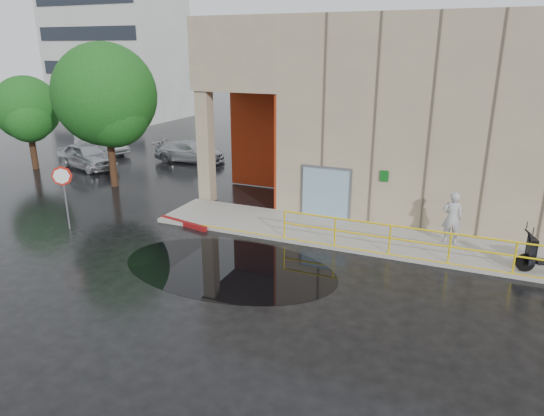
{
  "coord_description": "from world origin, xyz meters",
  "views": [
    {
      "loc": [
        5.52,
        -12.29,
        6.76
      ],
      "look_at": [
        -0.93,
        3.0,
        1.26
      ],
      "focal_mm": 32.0,
      "sensor_mm": 36.0,
      "label": 1
    }
  ],
  "objects_px": {
    "stop_sign": "(63,184)",
    "tree_near": "(107,99)",
    "tree_far": "(27,111)",
    "person": "(452,218)",
    "car_a": "(87,156)",
    "red_curb": "(183,223)",
    "car_b": "(101,142)",
    "car_c": "(190,151)"
  },
  "relations": [
    {
      "from": "tree_near",
      "to": "car_b",
      "type": "bearing_deg",
      "value": 135.76
    },
    {
      "from": "red_curb",
      "to": "tree_far",
      "type": "height_order",
      "value": "tree_far"
    },
    {
      "from": "person",
      "to": "tree_near",
      "type": "relative_size",
      "value": 0.27
    },
    {
      "from": "stop_sign",
      "to": "tree_near",
      "type": "xyz_separation_m",
      "value": [
        -2.43,
        5.68,
        2.55
      ]
    },
    {
      "from": "person",
      "to": "car_a",
      "type": "distance_m",
      "value": 20.91
    },
    {
      "from": "car_b",
      "to": "tree_far",
      "type": "bearing_deg",
      "value": -163.65
    },
    {
      "from": "red_curb",
      "to": "person",
      "type": "bearing_deg",
      "value": 10.39
    },
    {
      "from": "person",
      "to": "red_curb",
      "type": "xyz_separation_m",
      "value": [
        -9.95,
        -1.83,
        -1.0
      ]
    },
    {
      "from": "car_b",
      "to": "car_c",
      "type": "relative_size",
      "value": 1.03
    },
    {
      "from": "person",
      "to": "red_curb",
      "type": "height_order",
      "value": "person"
    },
    {
      "from": "car_a",
      "to": "car_c",
      "type": "relative_size",
      "value": 0.98
    },
    {
      "from": "stop_sign",
      "to": "car_a",
      "type": "height_order",
      "value": "stop_sign"
    },
    {
      "from": "car_a",
      "to": "tree_far",
      "type": "distance_m",
      "value": 3.95
    },
    {
      "from": "person",
      "to": "tree_far",
      "type": "distance_m",
      "value": 23.35
    },
    {
      "from": "stop_sign",
      "to": "person",
      "type": "bearing_deg",
      "value": 2.62
    },
    {
      "from": "person",
      "to": "tree_far",
      "type": "xyz_separation_m",
      "value": [
        -23.07,
        2.86,
        2.27
      ]
    },
    {
      "from": "red_curb",
      "to": "stop_sign",
      "type": "bearing_deg",
      "value": -151.75
    },
    {
      "from": "person",
      "to": "stop_sign",
      "type": "distance_m",
      "value": 14.42
    },
    {
      "from": "car_a",
      "to": "car_b",
      "type": "height_order",
      "value": "car_b"
    },
    {
      "from": "person",
      "to": "car_c",
      "type": "xyz_separation_m",
      "value": [
        -15.86,
        8.12,
        -0.45
      ]
    },
    {
      "from": "red_curb",
      "to": "tree_near",
      "type": "bearing_deg",
      "value": 150.53
    },
    {
      "from": "stop_sign",
      "to": "car_c",
      "type": "height_order",
      "value": "stop_sign"
    },
    {
      "from": "tree_far",
      "to": "red_curb",
      "type": "bearing_deg",
      "value": -19.65
    },
    {
      "from": "stop_sign",
      "to": "car_b",
      "type": "distance_m",
      "value": 14.97
    },
    {
      "from": "stop_sign",
      "to": "tree_near",
      "type": "height_order",
      "value": "tree_near"
    },
    {
      "from": "stop_sign",
      "to": "tree_far",
      "type": "xyz_separation_m",
      "value": [
        -9.21,
        6.78,
        1.51
      ]
    },
    {
      "from": "red_curb",
      "to": "car_c",
      "type": "xyz_separation_m",
      "value": [
        -5.9,
        9.94,
        0.55
      ]
    },
    {
      "from": "person",
      "to": "car_a",
      "type": "bearing_deg",
      "value": -15.44
    },
    {
      "from": "stop_sign",
      "to": "car_a",
      "type": "distance_m",
      "value": 10.59
    },
    {
      "from": "red_curb",
      "to": "car_b",
      "type": "bearing_deg",
      "value": 142.35
    },
    {
      "from": "person",
      "to": "car_b",
      "type": "height_order",
      "value": "person"
    },
    {
      "from": "stop_sign",
      "to": "car_b",
      "type": "relative_size",
      "value": 0.55
    },
    {
      "from": "tree_far",
      "to": "person",
      "type": "bearing_deg",
      "value": -7.06
    },
    {
      "from": "car_c",
      "to": "tree_far",
      "type": "distance_m",
      "value": 9.33
    },
    {
      "from": "person",
      "to": "stop_sign",
      "type": "height_order",
      "value": "stop_sign"
    },
    {
      "from": "car_a",
      "to": "tree_far",
      "type": "bearing_deg",
      "value": 134.79
    },
    {
      "from": "stop_sign",
      "to": "car_a",
      "type": "relative_size",
      "value": 0.58
    },
    {
      "from": "stop_sign",
      "to": "car_c",
      "type": "relative_size",
      "value": 0.57
    },
    {
      "from": "car_b",
      "to": "tree_near",
      "type": "bearing_deg",
      "value": -114.48
    },
    {
      "from": "person",
      "to": "car_a",
      "type": "height_order",
      "value": "person"
    },
    {
      "from": "person",
      "to": "red_curb",
      "type": "distance_m",
      "value": 10.17
    },
    {
      "from": "car_a",
      "to": "tree_near",
      "type": "distance_m",
      "value": 6.1
    }
  ]
}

